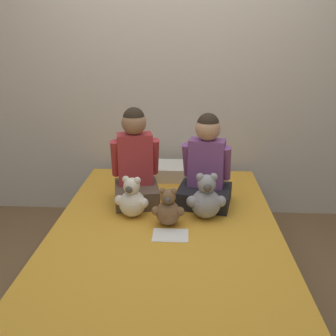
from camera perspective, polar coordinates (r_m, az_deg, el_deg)
name	(u,v)px	position (r m, az deg, el deg)	size (l,w,h in m)	color
ground_plane	(166,286)	(2.48, -0.35, -18.40)	(14.00, 14.00, 0.00)	brown
wall_behind_bed	(173,75)	(3.08, 0.85, 14.70)	(8.00, 0.06, 2.50)	beige
bed	(166,257)	(2.34, -0.36, -14.13)	(1.40, 2.00, 0.45)	#2D2D33
child_on_left	(135,163)	(2.46, -5.25, 0.77)	(0.36, 0.37, 0.67)	brown
child_on_right	(206,168)	(2.44, 6.11, 0.06)	(0.41, 0.37, 0.63)	black
teddy_bear_held_by_left_child	(132,200)	(2.31, -5.77, -5.06)	(0.23, 0.17, 0.27)	silver
teddy_bear_held_by_right_child	(206,199)	(2.29, 6.12, -4.98)	(0.25, 0.19, 0.30)	#939399
teddy_bear_between_children	(168,209)	(2.20, 0.02, -6.64)	(0.20, 0.15, 0.24)	brown
pillow_at_headboard	(171,171)	(2.95, 0.54, -0.46)	(0.55, 0.29, 0.11)	silver
sign_card	(170,235)	(2.13, 0.39, -10.72)	(0.21, 0.15, 0.00)	white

